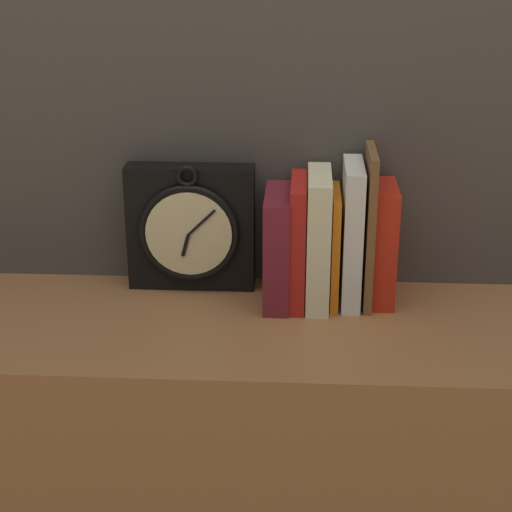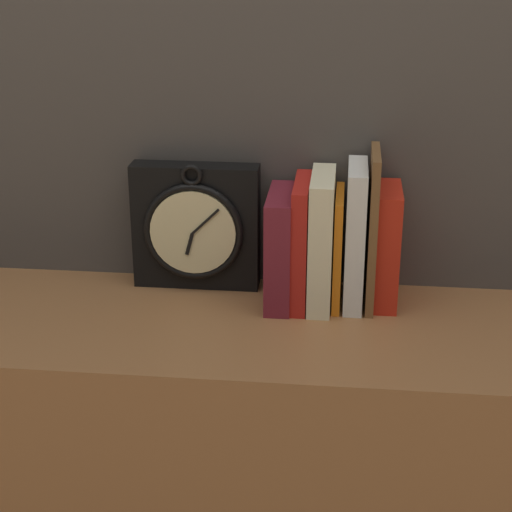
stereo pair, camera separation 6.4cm
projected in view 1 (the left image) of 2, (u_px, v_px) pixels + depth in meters
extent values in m
cube|color=#47423D|center=(263.00, 34.00, 1.39)|extent=(6.00, 0.05, 2.60)
cube|color=black|center=(191.00, 227.00, 1.46)|extent=(0.22, 0.05, 0.22)
torus|color=black|center=(189.00, 233.00, 1.43)|extent=(0.17, 0.01, 0.17)
cylinder|color=beige|center=(189.00, 234.00, 1.43)|extent=(0.15, 0.01, 0.15)
cube|color=black|center=(186.00, 245.00, 1.43)|extent=(0.02, 0.00, 0.04)
cube|color=black|center=(202.00, 223.00, 1.41)|extent=(0.05, 0.00, 0.05)
torus|color=black|center=(187.00, 176.00, 1.39)|extent=(0.04, 0.01, 0.04)
cube|color=maroon|center=(277.00, 247.00, 1.41)|extent=(0.04, 0.15, 0.19)
cube|color=#AF1E16|center=(298.00, 242.00, 1.40)|extent=(0.03, 0.14, 0.21)
cube|color=beige|center=(318.00, 239.00, 1.40)|extent=(0.04, 0.15, 0.22)
cube|color=orange|center=(335.00, 246.00, 1.41)|extent=(0.01, 0.13, 0.19)
cube|color=silver|center=(352.00, 234.00, 1.40)|extent=(0.03, 0.13, 0.23)
cube|color=brown|center=(369.00, 227.00, 1.39)|extent=(0.01, 0.13, 0.26)
cube|color=red|center=(383.00, 244.00, 1.41)|extent=(0.04, 0.12, 0.20)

